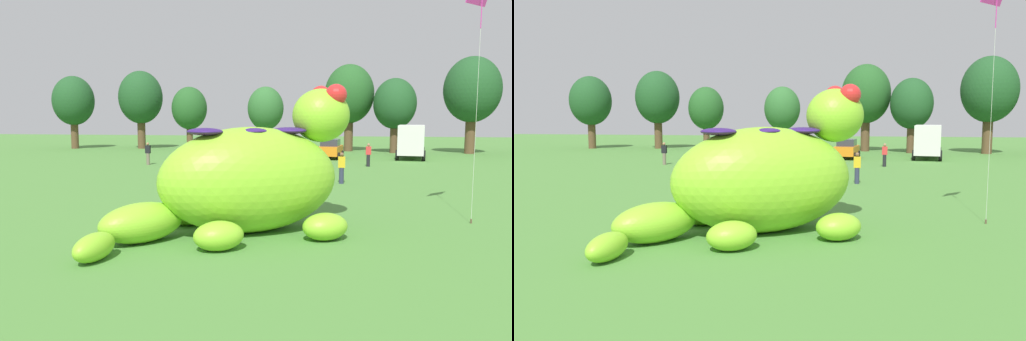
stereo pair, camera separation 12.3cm
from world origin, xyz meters
TOP-DOWN VIEW (x-y plane):
  - ground_plane at (0.00, 0.00)m, footprint 160.00×160.00m
  - giant_inflatable_creature at (1.21, -0.13)m, footprint 7.58×7.77m
  - car_black at (-8.15, 27.91)m, footprint 2.06×4.16m
  - car_silver at (-4.27, 27.65)m, footprint 2.45×4.33m
  - car_blue at (-0.45, 27.59)m, footprint 2.20×4.23m
  - car_orange at (3.23, 28.00)m, footprint 2.35×4.29m
  - box_truck at (10.22, 29.15)m, footprint 3.20×6.64m
  - tree_far_left at (-26.50, 37.07)m, footprint 4.72×4.72m
  - tree_left at (-18.80, 38.41)m, footprint 5.05×5.05m
  - tree_mid_left at (-12.64, 37.45)m, footprint 3.96×3.96m
  - tree_centre_left at (-3.95, 37.15)m, footprint 3.91×3.91m
  - tree_centre at (4.96, 37.95)m, footprint 5.20×5.20m
  - tree_centre_right at (9.46, 35.92)m, footprint 4.26×4.26m
  - tree_mid_right at (16.87, 36.23)m, footprint 5.42×5.42m
  - spectator_near_inflatable at (-0.63, 5.24)m, footprint 0.38×0.26m
  - spectator_mid_field at (-10.45, 19.96)m, footprint 0.38×0.26m
  - spectator_by_cars at (6.10, 21.40)m, footprint 0.38×0.26m
  - spectator_wandering at (4.10, 11.67)m, footprint 0.38×0.26m
  - spectator_far_side at (-4.66, 12.34)m, footprint 0.38×0.26m

SIDE VIEW (x-z plane):
  - ground_plane at x=0.00m, z-range 0.00..0.00m
  - spectator_near_inflatable at x=-0.63m, z-range 0.00..1.71m
  - spectator_mid_field at x=-10.45m, z-range 0.00..1.71m
  - spectator_by_cars at x=6.10m, z-range 0.00..1.71m
  - spectator_wandering at x=4.10m, z-range 0.00..1.71m
  - spectator_far_side at x=-4.66m, z-range 0.00..1.71m
  - car_black at x=-8.15m, z-range 0.00..1.72m
  - car_silver at x=-4.27m, z-range 0.00..1.72m
  - car_blue at x=-0.45m, z-range 0.00..1.72m
  - car_orange at x=3.23m, z-range 0.00..1.72m
  - box_truck at x=10.22m, z-range 0.13..3.08m
  - giant_inflatable_creature at x=1.21m, z-range -0.63..4.04m
  - tree_centre_left at x=-3.95m, z-range 1.07..8.01m
  - tree_mid_left at x=-12.64m, z-range 1.08..8.11m
  - tree_centre_right at x=9.46m, z-range 1.17..8.74m
  - tree_far_left at x=-26.50m, z-range 1.29..9.67m
  - tree_left at x=-18.80m, z-range 1.38..10.34m
  - tree_centre at x=4.96m, z-range 1.42..10.66m
  - tree_mid_right at x=16.87m, z-range 1.48..11.09m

